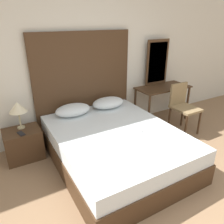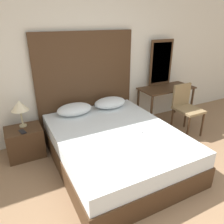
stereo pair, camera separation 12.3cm
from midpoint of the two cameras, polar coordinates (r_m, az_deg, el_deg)
name	(u,v)px [view 1 (the left image)]	position (r m, az deg, el deg)	size (l,w,h in m)	color
wall_back	(88,58)	(3.88, -7.19, 13.75)	(10.00, 0.06, 2.70)	silver
bed	(116,146)	(3.24, -0.17, -8.98)	(1.66, 2.11, 0.52)	#422B19
headboard	(84,86)	(3.87, -8.17, 6.82)	(1.75, 0.05, 1.80)	#422B19
pillow_left	(73,110)	(3.63, -11.11, 0.54)	(0.58, 0.38, 0.18)	silver
pillow_right	(108,103)	(3.86, -1.93, 2.43)	(0.58, 0.38, 0.18)	silver
phone_on_bed	(137,131)	(3.10, 5.52, -4.95)	(0.15, 0.16, 0.01)	#B7B7BC
nightstand	(24,144)	(3.62, -23.01, -7.71)	(0.53, 0.43, 0.46)	#422B19
table_lamp	(18,108)	(3.47, -24.37, 1.02)	(0.26, 0.26, 0.42)	tan
phone_on_nightstand	(21,134)	(3.42, -23.61, -5.18)	(0.10, 0.16, 0.01)	black
vanity_desk	(163,92)	(4.51, 12.33, 5.09)	(1.10, 0.53, 0.72)	#422B19
vanity_mirror	(157,62)	(4.55, 10.94, 12.60)	(0.52, 0.03, 0.89)	#422B19
chair	(183,105)	(4.20, 17.14, 1.86)	(0.40, 0.47, 0.90)	olive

